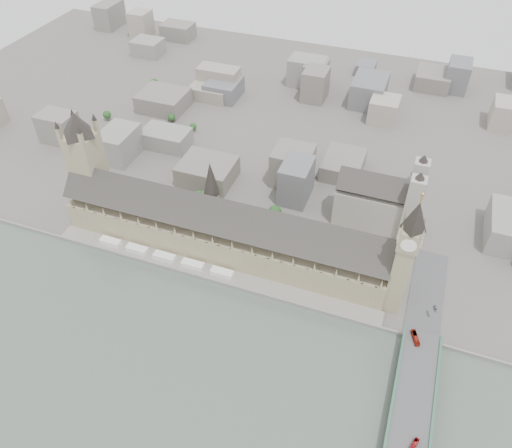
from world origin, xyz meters
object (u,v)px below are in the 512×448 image
(red_bus_north, at_px, (415,338))
(car_approach, at_px, (435,309))
(elizabeth_tower, at_px, (406,251))
(victoria_tower, at_px, (86,161))
(westminster_abbey, at_px, (379,201))
(palace_of_westminster, at_px, (222,230))
(red_bus_south, at_px, (414,446))
(westminster_bridge, at_px, (408,434))

(red_bus_north, bearing_deg, car_approach, 49.04)
(elizabeth_tower, distance_m, victoria_tower, 260.64)
(car_approach, bearing_deg, westminster_abbey, 106.85)
(victoria_tower, bearing_deg, westminster_abbey, 16.50)
(westminster_abbey, bearing_deg, palace_of_westminster, -145.83)
(car_approach, bearing_deg, red_bus_south, -107.43)
(westminster_abbey, bearing_deg, red_bus_north, -68.48)
(palace_of_westminster, height_order, westminster_bridge, palace_of_westminster)
(elizabeth_tower, bearing_deg, car_approach, -0.76)
(car_approach, bearing_deg, palace_of_westminster, 159.76)
(red_bus_north, height_order, car_approach, red_bus_north)
(victoria_tower, height_order, red_bus_south, victoria_tower)
(westminster_bridge, distance_m, car_approach, 95.46)
(westminster_bridge, distance_m, westminster_abbey, 190.56)
(elizabeth_tower, height_order, car_approach, elizabeth_tower)
(westminster_abbey, xyz_separation_m, car_approach, (56.67, -87.39, -14.08))
(palace_of_westminster, distance_m, victoria_tower, 126.41)
(palace_of_westminster, xyz_separation_m, red_bus_south, (165.21, -116.20, -10.97))
(victoria_tower, xyz_separation_m, westminster_bridge, (284.00, -113.50, -50.08))
(elizabeth_tower, xyz_separation_m, westminster_bridge, (24.00, -95.50, -52.96))
(westminster_abbey, distance_m, red_bus_north, 127.15)
(palace_of_westminster, xyz_separation_m, elizabeth_tower, (138.00, -11.70, 35.38))
(elizabeth_tower, relative_size, red_bus_north, 8.78)
(westminster_bridge, xyz_separation_m, red_bus_south, (3.21, -9.00, 6.61))
(victoria_tower, height_order, westminster_bridge, victoria_tower)
(palace_of_westminster, distance_m, red_bus_south, 202.28)
(red_bus_north, height_order, red_bus_south, red_bus_north)
(palace_of_westminster, height_order, westminster_abbey, westminster_abbey)
(palace_of_westminster, relative_size, elizabeth_tower, 2.47)
(westminster_abbey, bearing_deg, westminster_bridge, -74.36)
(red_bus_north, xyz_separation_m, red_bus_south, (7.90, -73.84, -0.23))
(red_bus_north, xyz_separation_m, car_approach, (10.28, 30.27, -0.95))
(westminster_bridge, height_order, car_approach, car_approach)
(elizabeth_tower, distance_m, red_bus_south, 117.52)
(westminster_bridge, xyz_separation_m, westminster_abbey, (-51.08, 182.50, 19.96))
(red_bus_north, bearing_deg, victoria_tower, 147.92)
(palace_of_westminster, relative_size, car_approach, 51.01)
(westminster_bridge, bearing_deg, red_bus_south, -70.37)
(elizabeth_tower, height_order, red_bus_north, elizabeth_tower)
(car_approach, bearing_deg, red_bus_north, -124.88)
(westminster_bridge, xyz_separation_m, car_approach, (5.60, 95.11, 5.88))
(victoria_tower, distance_m, westminster_bridge, 309.91)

